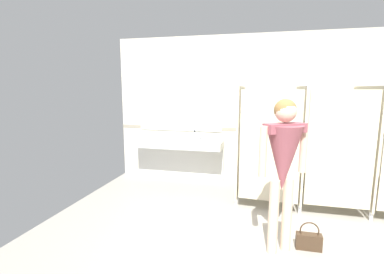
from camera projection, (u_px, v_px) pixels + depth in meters
ground_plane at (261, 265)px, 3.10m from camera, size 5.89×5.88×0.10m
wall_back at (266, 111)px, 5.44m from camera, size 5.89×0.12×2.84m
wall_back_tile_band at (265, 130)px, 5.44m from camera, size 5.89×0.01×0.06m
vanity_counter at (178, 151)px, 5.72m from camera, size 1.82×0.53×0.96m
mirror_panel at (180, 96)px, 5.72m from camera, size 1.72×0.02×1.38m
bathroom_stalls at (333, 144)px, 4.35m from camera, size 2.90×1.34×1.91m
person_standing at (283, 157)px, 3.09m from camera, size 0.55×0.55×1.72m
handbag at (309, 240)px, 3.29m from camera, size 0.28×0.11×0.33m
soap_dispenser at (195, 136)px, 5.66m from camera, size 0.07×0.07×0.18m
paper_cup at (148, 137)px, 5.62m from camera, size 0.07×0.07×0.11m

